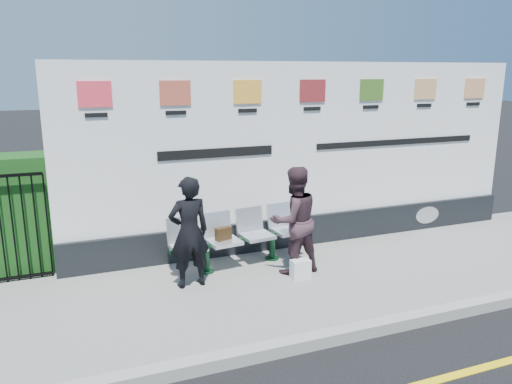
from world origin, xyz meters
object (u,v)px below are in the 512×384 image
billboard (308,168)px  woman_right (294,220)px  bench (240,251)px  woman_left (189,232)px

billboard → woman_right: (-0.77, -1.09, -0.52)m
bench → woman_left: bearing=-160.2°
billboard → bench: billboard is taller
bench → woman_left: size_ratio=1.38×
billboard → woman_right: billboard is taller
bench → woman_right: woman_right is taller
billboard → woman_left: bearing=-155.8°
bench → woman_right: size_ratio=1.35×
bench → woman_right: (0.64, -0.50, 0.55)m
woman_left → woman_right: (1.52, -0.06, 0.02)m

